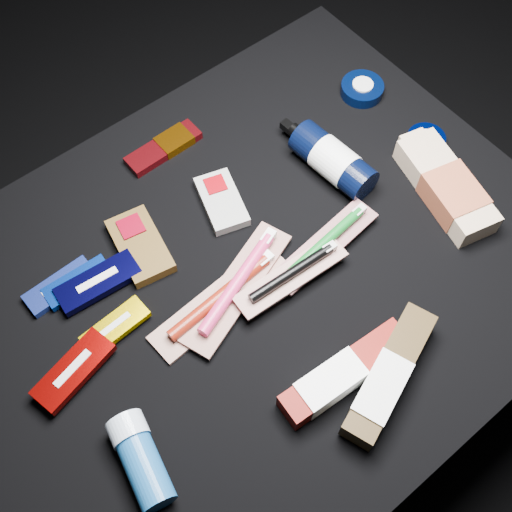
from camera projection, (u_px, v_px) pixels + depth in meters
ground at (253, 359)px, 1.36m from camera, size 3.00×3.00×0.00m
cloth_table at (253, 322)px, 1.18m from camera, size 0.98×0.78×0.40m
luna_bar_0 at (60, 286)px, 0.99m from camera, size 0.11×0.05×0.01m
luna_bar_1 at (78, 282)px, 0.99m from camera, size 0.11×0.04×0.01m
luna_bar_2 at (98, 282)px, 0.98m from camera, size 0.13×0.06×0.02m
luna_bar_3 at (115, 326)px, 0.95m from camera, size 0.11×0.04×0.01m
luna_bar_4 at (74, 370)px, 0.91m from camera, size 0.13×0.08×0.02m
clif_bar_0 at (139, 243)px, 1.02m from camera, size 0.09×0.14×0.02m
clif_bar_1 at (221, 199)px, 1.06m from camera, size 0.09×0.12×0.02m
power_bar at (167, 146)px, 1.12m from camera, size 0.14×0.05×0.02m
lotion_bottle at (333, 160)px, 1.07m from camera, size 0.07×0.20×0.06m
cream_tin_upper at (362, 89)px, 1.18m from camera, size 0.08×0.08×0.02m
cream_tin_lower at (426, 140)px, 1.12m from camera, size 0.07×0.07×0.02m
bodywash_bottle at (447, 188)px, 1.06m from camera, size 0.12×0.22×0.05m
deodorant_stick at (141, 459)px, 0.84m from camera, size 0.07×0.13×0.05m
toothbrush_pack_0 at (222, 298)px, 0.97m from camera, size 0.25×0.07×0.03m
toothbrush_pack_1 at (238, 284)px, 0.98m from camera, size 0.25×0.13×0.03m
toothbrush_pack_2 at (327, 242)px, 1.01m from camera, size 0.21×0.07×0.02m
toothbrush_pack_3 at (293, 274)px, 0.97m from camera, size 0.19×0.06×0.02m
toothpaste_carton_red at (340, 376)px, 0.90m from camera, size 0.21×0.06×0.04m
toothpaste_carton_green at (386, 380)px, 0.90m from camera, size 0.22×0.12×0.04m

